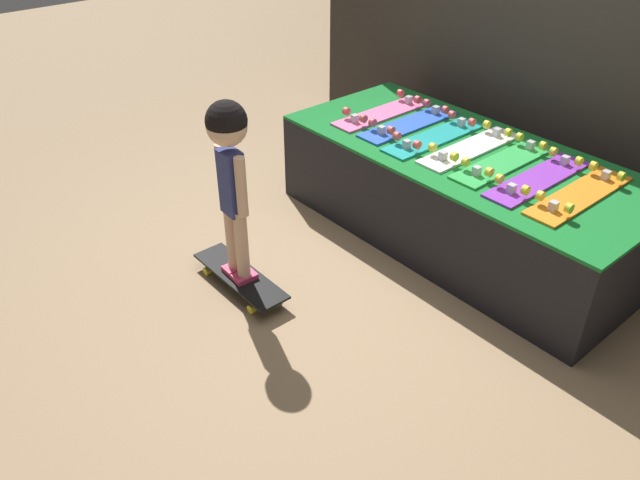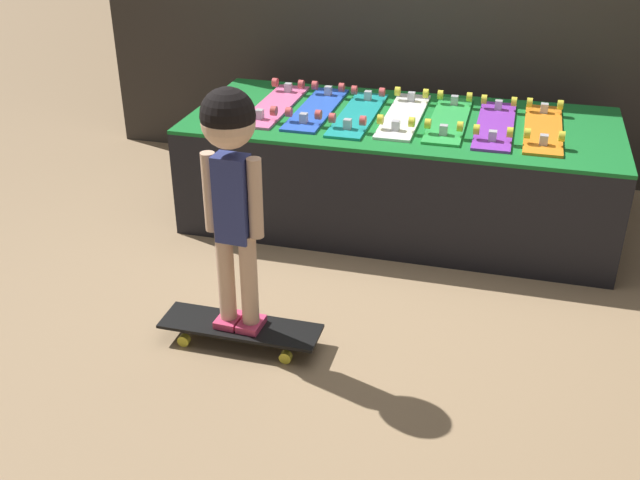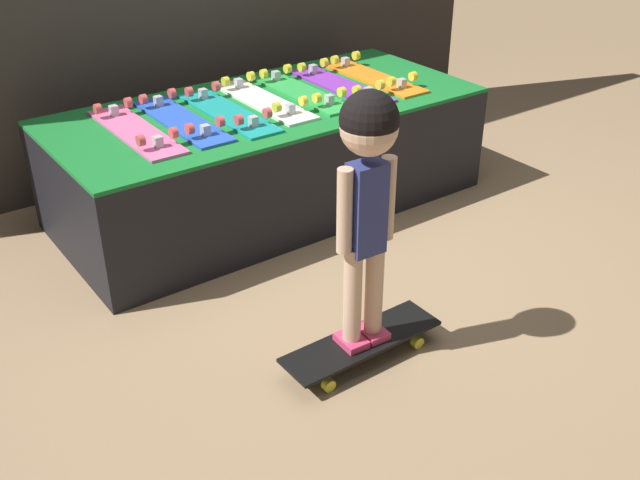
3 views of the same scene
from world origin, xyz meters
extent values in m
plane|color=#9E7F5B|center=(0.00, 0.00, 0.00)|extent=(16.00, 16.00, 0.00)
cube|color=black|center=(0.00, 0.71, 0.29)|extent=(2.33, 1.04, 0.59)
cube|color=#19752D|center=(0.00, 0.71, 0.60)|extent=(2.33, 1.04, 0.02)
cube|color=pink|center=(-0.74, 0.73, 0.61)|extent=(0.19, 0.79, 0.01)
cube|color=#B7B7BC|center=(-0.74, 0.99, 0.65)|extent=(0.04, 0.04, 0.05)
cylinder|color=#D84C4C|center=(-0.66, 0.99, 0.67)|extent=(0.03, 0.05, 0.05)
cylinder|color=#D84C4C|center=(-0.83, 0.99, 0.67)|extent=(0.03, 0.05, 0.05)
cube|color=#B7B7BC|center=(-0.74, 0.47, 0.65)|extent=(0.04, 0.04, 0.05)
cylinder|color=#D84C4C|center=(-0.66, 0.47, 0.67)|extent=(0.03, 0.05, 0.05)
cylinder|color=#D84C4C|center=(-0.83, 0.47, 0.67)|extent=(0.03, 0.05, 0.05)
cube|color=blue|center=(-0.50, 0.73, 0.61)|extent=(0.19, 0.79, 0.01)
cube|color=#B7B7BC|center=(-0.50, 0.99, 0.65)|extent=(0.04, 0.04, 0.05)
cylinder|color=#D84C4C|center=(-0.41, 0.99, 0.67)|extent=(0.03, 0.05, 0.05)
cylinder|color=#D84C4C|center=(-0.58, 0.99, 0.67)|extent=(0.03, 0.05, 0.05)
cube|color=#B7B7BC|center=(-0.50, 0.47, 0.65)|extent=(0.04, 0.04, 0.05)
cylinder|color=#D84C4C|center=(-0.41, 0.47, 0.67)|extent=(0.03, 0.05, 0.05)
cylinder|color=#D84C4C|center=(-0.58, 0.47, 0.67)|extent=(0.03, 0.05, 0.05)
cube|color=teal|center=(-0.25, 0.70, 0.61)|extent=(0.19, 0.79, 0.01)
cube|color=#B7B7BC|center=(-0.25, 0.96, 0.65)|extent=(0.04, 0.04, 0.05)
cylinder|color=#D84C4C|center=(-0.17, 0.96, 0.67)|extent=(0.03, 0.05, 0.05)
cylinder|color=#D84C4C|center=(-0.33, 0.96, 0.67)|extent=(0.03, 0.05, 0.05)
cube|color=#B7B7BC|center=(-0.25, 0.44, 0.65)|extent=(0.04, 0.04, 0.05)
cylinder|color=#D84C4C|center=(-0.17, 0.44, 0.67)|extent=(0.03, 0.05, 0.05)
cylinder|color=#D84C4C|center=(-0.33, 0.44, 0.67)|extent=(0.03, 0.05, 0.05)
cube|color=white|center=(0.00, 0.74, 0.61)|extent=(0.19, 0.79, 0.01)
cube|color=#B7B7BC|center=(0.00, 1.00, 0.65)|extent=(0.04, 0.04, 0.05)
cylinder|color=yellow|center=(0.08, 1.00, 0.67)|extent=(0.03, 0.05, 0.05)
cylinder|color=yellow|center=(-0.08, 1.00, 0.67)|extent=(0.03, 0.05, 0.05)
cube|color=#B7B7BC|center=(0.00, 0.48, 0.65)|extent=(0.04, 0.04, 0.05)
cylinder|color=yellow|center=(0.08, 0.48, 0.67)|extent=(0.03, 0.05, 0.05)
cylinder|color=yellow|center=(-0.08, 0.48, 0.67)|extent=(0.03, 0.05, 0.05)
cube|color=green|center=(0.25, 0.74, 0.61)|extent=(0.19, 0.79, 0.01)
cube|color=#B7B7BC|center=(0.25, 1.00, 0.65)|extent=(0.04, 0.04, 0.05)
cylinder|color=yellow|center=(0.33, 1.00, 0.67)|extent=(0.03, 0.05, 0.05)
cylinder|color=yellow|center=(0.17, 1.00, 0.67)|extent=(0.03, 0.05, 0.05)
cube|color=#B7B7BC|center=(0.25, 0.48, 0.65)|extent=(0.04, 0.04, 0.05)
cylinder|color=yellow|center=(0.33, 0.48, 0.67)|extent=(0.03, 0.05, 0.05)
cylinder|color=yellow|center=(0.17, 0.48, 0.67)|extent=(0.03, 0.05, 0.05)
cube|color=purple|center=(0.50, 0.71, 0.61)|extent=(0.19, 0.79, 0.01)
cube|color=#B7B7BC|center=(0.50, 0.97, 0.65)|extent=(0.04, 0.04, 0.05)
cylinder|color=yellow|center=(0.58, 0.97, 0.67)|extent=(0.03, 0.05, 0.05)
cylinder|color=yellow|center=(0.41, 0.97, 0.67)|extent=(0.03, 0.05, 0.05)
cube|color=#B7B7BC|center=(0.50, 0.45, 0.65)|extent=(0.04, 0.04, 0.05)
cylinder|color=yellow|center=(0.58, 0.45, 0.67)|extent=(0.03, 0.05, 0.05)
cylinder|color=yellow|center=(0.41, 0.45, 0.67)|extent=(0.03, 0.05, 0.05)
cube|color=orange|center=(0.74, 0.72, 0.61)|extent=(0.19, 0.79, 0.01)
cube|color=#B7B7BC|center=(0.74, 0.98, 0.65)|extent=(0.04, 0.04, 0.05)
cylinder|color=yellow|center=(0.83, 0.98, 0.67)|extent=(0.03, 0.05, 0.05)
cylinder|color=yellow|center=(0.66, 0.98, 0.67)|extent=(0.03, 0.05, 0.05)
cube|color=#B7B7BC|center=(0.74, 0.46, 0.65)|extent=(0.04, 0.04, 0.05)
cylinder|color=yellow|center=(0.83, 0.46, 0.67)|extent=(0.03, 0.05, 0.05)
cylinder|color=yellow|center=(0.66, 0.46, 0.67)|extent=(0.03, 0.05, 0.05)
cube|color=black|center=(-0.45, -0.69, 0.08)|extent=(0.70, 0.20, 0.01)
cube|color=#B7B7BC|center=(-0.22, -0.69, 0.05)|extent=(0.04, 0.04, 0.05)
cylinder|color=yellow|center=(-0.22, -0.61, 0.03)|extent=(0.05, 0.03, 0.05)
cylinder|color=yellow|center=(-0.22, -0.78, 0.03)|extent=(0.05, 0.03, 0.05)
cube|color=#B7B7BC|center=(-0.68, -0.69, 0.05)|extent=(0.04, 0.04, 0.05)
cylinder|color=yellow|center=(-0.68, -0.61, 0.03)|extent=(0.05, 0.03, 0.05)
cylinder|color=yellow|center=(-0.68, -0.78, 0.03)|extent=(0.05, 0.03, 0.05)
cube|color=#E03D6B|center=(-0.40, -0.70, 0.11)|extent=(0.10, 0.14, 0.03)
cylinder|color=#DBB293|center=(-0.40, -0.70, 0.33)|extent=(0.07, 0.07, 0.42)
cube|color=#E03D6B|center=(-0.50, -0.69, 0.11)|extent=(0.10, 0.14, 0.03)
cylinder|color=#DBB293|center=(-0.50, -0.69, 0.33)|extent=(0.07, 0.07, 0.42)
cube|color=navy|center=(-0.45, -0.69, 0.69)|extent=(0.14, 0.10, 0.37)
cylinder|color=#DBB293|center=(-0.35, -0.70, 0.71)|extent=(0.06, 0.06, 0.34)
cylinder|color=#DBB293|center=(-0.55, -0.69, 0.71)|extent=(0.06, 0.06, 0.34)
sphere|color=#DBB293|center=(-0.45, -0.69, 1.01)|extent=(0.21, 0.21, 0.21)
sphere|color=black|center=(-0.45, -0.69, 1.04)|extent=(0.21, 0.21, 0.21)
camera|label=1|loc=(2.06, -2.21, 2.26)|focal=35.00mm
camera|label=2|loc=(0.59, -3.21, 1.94)|focal=42.00mm
camera|label=3|loc=(-2.03, -2.58, 1.96)|focal=42.00mm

